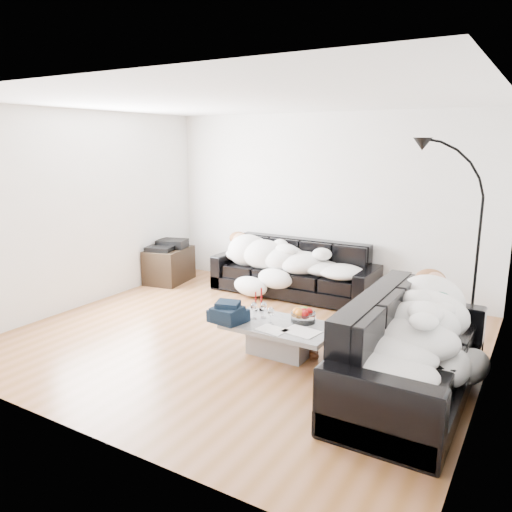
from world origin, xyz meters
The scene contains 24 objects.
ground centered at (0.00, 0.00, 0.00)m, with size 5.00×5.00×0.00m, color brown.
wall_back centered at (0.00, 2.25, 1.30)m, with size 5.00×0.02×2.60m, color silver.
wall_left centered at (-2.50, 0.00, 1.30)m, with size 0.02×4.50×2.60m, color silver.
wall_right centered at (2.50, 0.00, 1.30)m, with size 0.02×4.50×2.60m, color silver.
ceiling centered at (0.00, 0.00, 2.60)m, with size 5.00×5.00×0.00m, color white.
sofa_back centered at (-0.25, 1.79, 0.39)m, with size 2.39×0.83×0.78m, color black.
sofa_right centered at (1.97, -0.33, 0.44)m, with size 2.17×0.93×0.88m, color black.
sleeper_back centered at (-0.25, 1.74, 0.62)m, with size 2.03×0.70×0.41m, color white, non-canonical shape.
sleeper_right centered at (1.97, -0.33, 0.65)m, with size 1.86×0.78×0.45m, color white, non-canonical shape.
teal_cushion centered at (1.91, 0.34, 0.72)m, with size 0.36×0.30×0.20m, color #0E6549.
coffee_table centered at (0.57, -0.17, 0.17)m, with size 1.14×0.66×0.33m, color #939699.
fruit_bowl centered at (0.75, 0.01, 0.41)m, with size 0.26×0.26×0.16m, color white.
wine_glass_a centered at (0.33, -0.10, 0.42)m, with size 0.07×0.07×0.18m, color white.
wine_glass_b centered at (0.26, -0.18, 0.42)m, with size 0.08×0.08×0.18m, color white.
wine_glass_c centered at (0.49, -0.22, 0.42)m, with size 0.08×0.08×0.18m, color white.
candle_left centered at (0.14, 0.06, 0.44)m, with size 0.04×0.04×0.21m, color maroon.
candle_right centered at (0.19, 0.10, 0.46)m, with size 0.05×0.05×0.26m, color maroon.
newspaper_a centered at (0.86, -0.26, 0.34)m, with size 0.34×0.26×0.01m, color silver.
newspaper_b centered at (0.58, -0.37, 0.34)m, with size 0.30×0.21×0.01m, color silver.
navy_jacket centered at (0.09, -0.40, 0.51)m, with size 0.39×0.33×0.20m, color black, non-canonical shape.
shoes centered at (0.78, -0.11, 0.05)m, with size 0.42×0.30×0.09m, color #472311, non-canonical shape.
av_cabinet centered at (-2.27, 1.41, 0.27)m, with size 0.54×0.78×0.54m, color black.
stereo centered at (-2.27, 1.41, 0.60)m, with size 0.44×0.34×0.13m, color black.
floor_lamp centered at (2.23, 1.33, 0.98)m, with size 0.72×0.29×1.97m, color black, non-canonical shape.
Camera 1 is at (2.86, -4.52, 2.18)m, focal length 35.00 mm.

